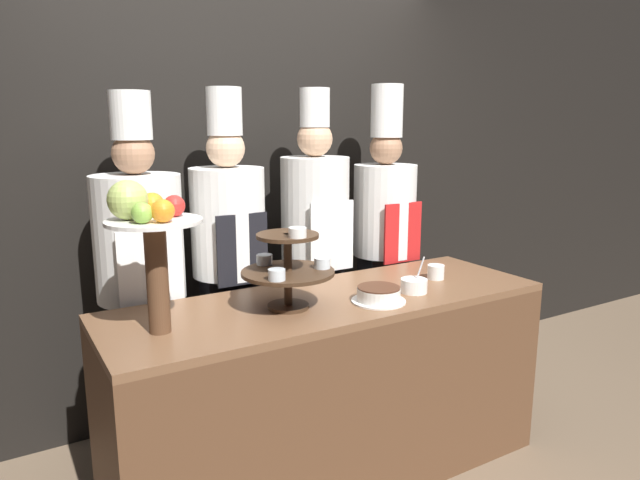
{
  "coord_description": "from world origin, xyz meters",
  "views": [
    {
      "loc": [
        -1.31,
        -1.77,
        1.67
      ],
      "look_at": [
        0.0,
        0.44,
        1.13
      ],
      "focal_mm": 32.0,
      "sensor_mm": 36.0,
      "label": 1
    }
  ],
  "objects_px": {
    "serving_bowl_near": "(414,285)",
    "chef_right": "(384,234)",
    "chef_center_right": "(315,242)",
    "chef_center_left": "(229,255)",
    "tiered_stand": "(288,266)",
    "fruit_pedestal": "(148,228)",
    "cake_round": "(379,295)",
    "chef_left": "(141,271)",
    "cup_white": "(436,272)"
  },
  "relations": [
    {
      "from": "cake_round",
      "to": "chef_right",
      "type": "relative_size",
      "value": 0.13
    },
    {
      "from": "fruit_pedestal",
      "to": "chef_right",
      "type": "distance_m",
      "value": 1.65
    },
    {
      "from": "serving_bowl_near",
      "to": "chef_right",
      "type": "bearing_deg",
      "value": 63.57
    },
    {
      "from": "chef_left",
      "to": "chef_center_left",
      "type": "bearing_deg",
      "value": 0.01
    },
    {
      "from": "cake_round",
      "to": "cup_white",
      "type": "xyz_separation_m",
      "value": [
        0.47,
        0.16,
        0.0
      ]
    },
    {
      "from": "tiered_stand",
      "to": "cup_white",
      "type": "distance_m",
      "value": 0.87
    },
    {
      "from": "chef_center_right",
      "to": "chef_center_left",
      "type": "bearing_deg",
      "value": 179.99
    },
    {
      "from": "tiered_stand",
      "to": "chef_left",
      "type": "height_order",
      "value": "chef_left"
    },
    {
      "from": "tiered_stand",
      "to": "cake_round",
      "type": "bearing_deg",
      "value": -18.34
    },
    {
      "from": "cup_white",
      "to": "serving_bowl_near",
      "type": "bearing_deg",
      "value": -153.35
    },
    {
      "from": "fruit_pedestal",
      "to": "chef_center_left",
      "type": "height_order",
      "value": "chef_center_left"
    },
    {
      "from": "tiered_stand",
      "to": "fruit_pedestal",
      "type": "distance_m",
      "value": 0.61
    },
    {
      "from": "tiered_stand",
      "to": "fruit_pedestal",
      "type": "bearing_deg",
      "value": 178.9
    },
    {
      "from": "fruit_pedestal",
      "to": "chef_right",
      "type": "relative_size",
      "value": 0.31
    },
    {
      "from": "chef_left",
      "to": "chef_center_right",
      "type": "height_order",
      "value": "chef_center_right"
    },
    {
      "from": "cup_white",
      "to": "chef_center_left",
      "type": "relative_size",
      "value": 0.05
    },
    {
      "from": "chef_center_left",
      "to": "chef_left",
      "type": "bearing_deg",
      "value": -179.99
    },
    {
      "from": "cake_round",
      "to": "serving_bowl_near",
      "type": "relative_size",
      "value": 1.46
    },
    {
      "from": "fruit_pedestal",
      "to": "serving_bowl_near",
      "type": "relative_size",
      "value": 3.49
    },
    {
      "from": "chef_center_left",
      "to": "chef_right",
      "type": "height_order",
      "value": "chef_right"
    },
    {
      "from": "serving_bowl_near",
      "to": "chef_center_right",
      "type": "bearing_deg",
      "value": 101.34
    },
    {
      "from": "chef_left",
      "to": "chef_center_left",
      "type": "relative_size",
      "value": 0.98
    },
    {
      "from": "cake_round",
      "to": "chef_left",
      "type": "distance_m",
      "value": 1.12
    },
    {
      "from": "tiered_stand",
      "to": "chef_center_left",
      "type": "height_order",
      "value": "chef_center_left"
    },
    {
      "from": "chef_left",
      "to": "chef_right",
      "type": "height_order",
      "value": "chef_right"
    },
    {
      "from": "cake_round",
      "to": "chef_center_left",
      "type": "bearing_deg",
      "value": 120.05
    },
    {
      "from": "serving_bowl_near",
      "to": "chef_left",
      "type": "bearing_deg",
      "value": 147.86
    },
    {
      "from": "cake_round",
      "to": "serving_bowl_near",
      "type": "xyz_separation_m",
      "value": [
        0.23,
        0.03,
        -0.0
      ]
    },
    {
      "from": "chef_center_left",
      "to": "fruit_pedestal",
      "type": "bearing_deg",
      "value": -133.04
    },
    {
      "from": "cake_round",
      "to": "chef_left",
      "type": "height_order",
      "value": "chef_left"
    },
    {
      "from": "chef_right",
      "to": "fruit_pedestal",
      "type": "bearing_deg",
      "value": -159.22
    },
    {
      "from": "cake_round",
      "to": "serving_bowl_near",
      "type": "bearing_deg",
      "value": 8.11
    },
    {
      "from": "fruit_pedestal",
      "to": "cake_round",
      "type": "xyz_separation_m",
      "value": [
        0.95,
        -0.14,
        -0.37
      ]
    },
    {
      "from": "tiered_stand",
      "to": "cup_white",
      "type": "height_order",
      "value": "tiered_stand"
    },
    {
      "from": "fruit_pedestal",
      "to": "serving_bowl_near",
      "type": "height_order",
      "value": "fruit_pedestal"
    },
    {
      "from": "fruit_pedestal",
      "to": "cup_white",
      "type": "distance_m",
      "value": 1.47
    },
    {
      "from": "cup_white",
      "to": "chef_center_left",
      "type": "distance_m",
      "value": 1.05
    },
    {
      "from": "cake_round",
      "to": "chef_center_left",
      "type": "distance_m",
      "value": 0.83
    },
    {
      "from": "serving_bowl_near",
      "to": "chef_center_left",
      "type": "height_order",
      "value": "chef_center_left"
    },
    {
      "from": "chef_left",
      "to": "serving_bowl_near",
      "type": "bearing_deg",
      "value": -32.14
    },
    {
      "from": "chef_left",
      "to": "chef_right",
      "type": "relative_size",
      "value": 0.96
    },
    {
      "from": "cake_round",
      "to": "chef_right",
      "type": "distance_m",
      "value": 0.92
    },
    {
      "from": "fruit_pedestal",
      "to": "chef_left",
      "type": "xyz_separation_m",
      "value": [
        0.1,
        0.58,
        -0.3
      ]
    },
    {
      "from": "fruit_pedestal",
      "to": "chef_right",
      "type": "bearing_deg",
      "value": 20.78
    },
    {
      "from": "cup_white",
      "to": "chef_center_left",
      "type": "height_order",
      "value": "chef_center_left"
    },
    {
      "from": "serving_bowl_near",
      "to": "chef_center_right",
      "type": "relative_size",
      "value": 0.09
    },
    {
      "from": "fruit_pedestal",
      "to": "chef_center_left",
      "type": "xyz_separation_m",
      "value": [
        0.54,
        0.58,
        -0.28
      ]
    },
    {
      "from": "tiered_stand",
      "to": "serving_bowl_near",
      "type": "distance_m",
      "value": 0.64
    },
    {
      "from": "tiered_stand",
      "to": "chef_left",
      "type": "relative_size",
      "value": 0.22
    },
    {
      "from": "chef_left",
      "to": "cake_round",
      "type": "bearing_deg",
      "value": -39.85
    }
  ]
}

